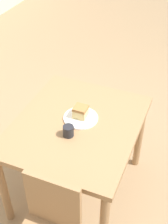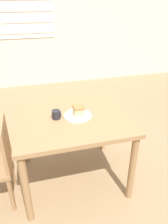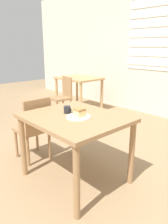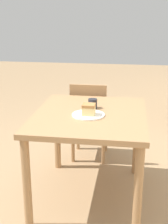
{
  "view_description": "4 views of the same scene",
  "coord_description": "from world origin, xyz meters",
  "px_view_note": "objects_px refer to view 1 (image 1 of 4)",
  "views": [
    {
      "loc": [
        -1.64,
        -0.45,
        2.19
      ],
      "look_at": [
        -0.05,
        0.2,
        0.79
      ],
      "focal_mm": 50.0,
      "sensor_mm": 36.0,
      "label": 1
    },
    {
      "loc": [
        -0.46,
        -1.45,
        1.72
      ],
      "look_at": [
        -0.02,
        0.19,
        0.79
      ],
      "focal_mm": 35.0,
      "sensor_mm": 36.0,
      "label": 2
    },
    {
      "loc": [
        1.51,
        -1.16,
        1.42
      ],
      "look_at": [
        -0.03,
        0.25,
        0.8
      ],
      "focal_mm": 35.0,
      "sensor_mm": 36.0,
      "label": 3
    },
    {
      "loc": [
        2.15,
        0.52,
        1.5
      ],
      "look_at": [
        -0.02,
        0.19,
        0.78
      ],
      "focal_mm": 50.0,
      "sensor_mm": 36.0,
      "label": 4
    }
  ],
  "objects_px": {
    "dining_table_near": "(77,134)",
    "plate": "(81,118)",
    "cake_slice": "(81,112)",
    "coffee_mug": "(69,131)"
  },
  "relations": [
    {
      "from": "dining_table_near",
      "to": "cake_slice",
      "type": "distance_m",
      "value": 0.17
    },
    {
      "from": "dining_table_near",
      "to": "plate",
      "type": "xyz_separation_m",
      "value": [
        0.06,
        -0.01,
        0.11
      ]
    },
    {
      "from": "plate",
      "to": "cake_slice",
      "type": "height_order",
      "value": "cake_slice"
    },
    {
      "from": "cake_slice",
      "to": "coffee_mug",
      "type": "xyz_separation_m",
      "value": [
        -0.2,
        0.0,
        -0.01
      ]
    },
    {
      "from": "coffee_mug",
      "to": "cake_slice",
      "type": "bearing_deg",
      "value": -1.23
    },
    {
      "from": "dining_table_near",
      "to": "cake_slice",
      "type": "bearing_deg",
      "value": -1.45
    },
    {
      "from": "dining_table_near",
      "to": "coffee_mug",
      "type": "bearing_deg",
      "value": 178.88
    },
    {
      "from": "dining_table_near",
      "to": "plate",
      "type": "height_order",
      "value": "plate"
    },
    {
      "from": "dining_table_near",
      "to": "plate",
      "type": "bearing_deg",
      "value": -6.51
    },
    {
      "from": "cake_slice",
      "to": "coffee_mug",
      "type": "relative_size",
      "value": 1.18
    }
  ]
}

